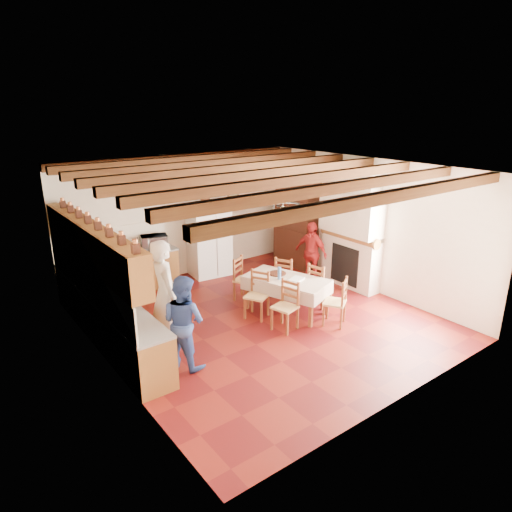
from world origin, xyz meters
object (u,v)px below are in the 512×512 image
(chair_end_far, at_px, (245,279))
(microwave, at_px, (154,242))
(chair_end_near, at_px, (335,301))
(chair_left_far, at_px, (257,295))
(person_woman_blue, at_px, (184,321))
(dining_table, at_px, (286,282))
(person_man, at_px, (165,295))
(person_woman_red, at_px, (311,253))
(refrigerator, at_px, (209,238))
(hutch, at_px, (297,224))
(chair_right_far, at_px, (286,276))
(chair_left_near, at_px, (285,306))
(chair_right_near, at_px, (320,284))

(chair_end_far, distance_m, microwave, 2.34)
(chair_end_near, height_order, microwave, microwave)
(chair_left_far, xyz_separation_m, person_woman_blue, (-1.99, -0.69, 0.30))
(dining_table, height_order, person_woman_blue, person_woman_blue)
(person_man, bearing_deg, microwave, -14.27)
(person_man, relative_size, person_woman_red, 1.31)
(microwave, bearing_deg, person_woman_blue, -90.91)
(person_man, bearing_deg, chair_left_far, -84.19)
(refrigerator, distance_m, hutch, 2.35)
(person_man, relative_size, person_woman_blue, 1.26)
(chair_right_far, distance_m, person_woman_blue, 3.35)
(hutch, bearing_deg, chair_right_far, -140.49)
(chair_left_near, height_order, chair_right_near, same)
(chair_end_far, xyz_separation_m, person_woman_blue, (-2.32, -1.55, 0.30))
(hutch, relative_size, dining_table, 1.21)
(person_woman_blue, relative_size, microwave, 2.65)
(chair_end_far, height_order, person_woman_red, person_woman_red)
(hutch, bearing_deg, refrigerator, 157.20)
(chair_end_near, distance_m, person_woman_blue, 3.07)
(refrigerator, distance_m, chair_right_near, 3.20)
(chair_right_far, xyz_separation_m, chair_end_near, (-0.11, -1.59, 0.00))
(chair_left_far, xyz_separation_m, chair_end_far, (0.33, 0.86, 0.00))
(hutch, xyz_separation_m, chair_left_far, (-2.74, -1.91, -0.65))
(chair_end_far, bearing_deg, person_man, 172.41)
(person_woman_blue, bearing_deg, hutch, -81.17)
(person_woman_blue, bearing_deg, chair_left_near, -111.21)
(refrigerator, xyz_separation_m, chair_left_near, (-0.43, -3.44, -0.46))
(chair_left_far, xyz_separation_m, microwave, (-0.86, 2.79, 0.58))
(chair_left_far, relative_size, chair_right_near, 1.00)
(refrigerator, relative_size, person_woman_blue, 1.20)
(person_man, bearing_deg, chair_right_near, -89.31)
(hutch, height_order, chair_left_far, hutch)
(chair_right_near, xyz_separation_m, chair_end_far, (-1.09, 1.20, 0.00))
(refrigerator, height_order, person_man, person_man)
(person_woman_blue, bearing_deg, chair_left_far, -90.81)
(refrigerator, relative_size, dining_table, 1.01)
(chair_left_far, distance_m, chair_right_near, 1.46)
(chair_left_near, xyz_separation_m, person_woman_red, (2.05, 1.48, 0.27))
(chair_right_near, bearing_deg, refrigerator, 2.79)
(dining_table, height_order, chair_left_near, chair_left_near)
(chair_left_far, bearing_deg, person_woman_blue, -99.34)
(chair_right_far, bearing_deg, hutch, -76.95)
(hutch, bearing_deg, person_woman_red, -119.19)
(chair_right_near, relative_size, microwave, 1.62)
(dining_table, xyz_separation_m, person_woman_red, (1.51, 0.88, 0.10))
(refrigerator, xyz_separation_m, chair_end_far, (-0.21, -1.84, -0.46))
(hutch, xyz_separation_m, person_woman_red, (-0.58, -1.17, -0.38))
(chair_right_far, bearing_deg, chair_end_near, 146.50)
(dining_table, height_order, chair_left_far, chair_left_far)
(chair_right_far, xyz_separation_m, person_man, (-3.08, -0.40, 0.50))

